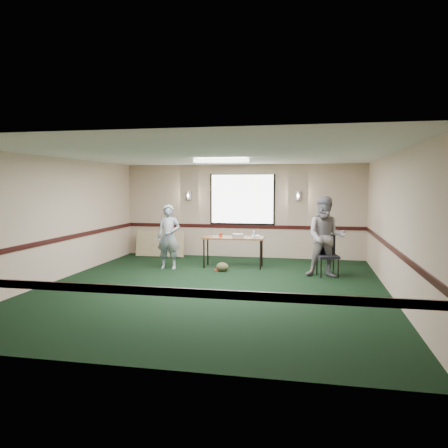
% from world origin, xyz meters
% --- Properties ---
extents(ground, '(8.00, 8.00, 0.00)m').
position_xyz_m(ground, '(0.00, 0.00, 0.00)').
color(ground, black).
rests_on(ground, ground).
extents(room_shell, '(8.00, 8.02, 8.00)m').
position_xyz_m(room_shell, '(0.00, 2.12, 1.58)').
color(room_shell, '#C4A48D').
rests_on(room_shell, ground).
extents(folding_table, '(1.58, 0.68, 0.78)m').
position_xyz_m(folding_table, '(0.04, 2.33, 0.72)').
color(folding_table, brown).
rests_on(folding_table, ground).
extents(projector, '(0.32, 0.29, 0.09)m').
position_xyz_m(projector, '(0.16, 2.28, 0.82)').
color(projector, gray).
rests_on(projector, folding_table).
extents(game_console, '(0.26, 0.23, 0.05)m').
position_xyz_m(game_console, '(0.60, 2.39, 0.80)').
color(game_console, white).
rests_on(game_console, folding_table).
extents(red_cup, '(0.08, 0.08, 0.11)m').
position_xyz_m(red_cup, '(-0.29, 2.33, 0.83)').
color(red_cup, red).
rests_on(red_cup, folding_table).
extents(water_bottle, '(0.05, 0.05, 0.18)m').
position_xyz_m(water_bottle, '(0.57, 2.25, 0.87)').
color(water_bottle, '#8FC0EB').
rests_on(water_bottle, folding_table).
extents(duffel_bag, '(0.31, 0.23, 0.22)m').
position_xyz_m(duffel_bag, '(-0.12, 1.74, 0.11)').
color(duffel_bag, '#404024').
rests_on(duffel_bag, ground).
extents(cable_coil, '(0.36, 0.36, 0.02)m').
position_xyz_m(cable_coil, '(-0.22, 1.92, 0.01)').
color(cable_coil, '#B42716').
rests_on(cable_coil, ground).
extents(folded_table, '(1.47, 0.23, 0.75)m').
position_xyz_m(folded_table, '(-2.39, 3.60, 0.38)').
color(folded_table, '#A08463').
rests_on(folded_table, ground).
extents(conference_chair, '(0.56, 0.57, 0.95)m').
position_xyz_m(conference_chair, '(2.34, 1.72, 0.56)').
color(conference_chair, black).
rests_on(conference_chair, ground).
extents(person_left, '(0.59, 0.39, 1.62)m').
position_xyz_m(person_left, '(-1.52, 1.82, 0.81)').
color(person_left, '#3F5E8B').
rests_on(person_left, ground).
extents(person_right, '(0.93, 0.74, 1.85)m').
position_xyz_m(person_right, '(2.31, 1.56, 0.92)').
color(person_right, '#6E82AB').
rests_on(person_right, ground).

